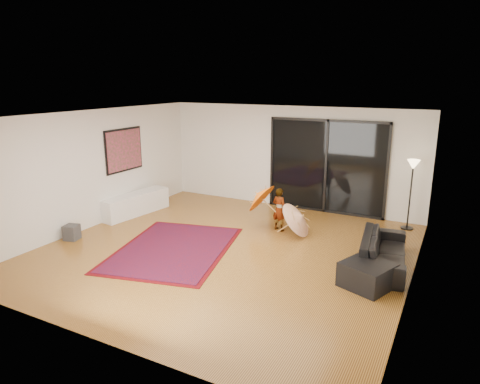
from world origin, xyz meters
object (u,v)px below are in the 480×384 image
Objects in this scene: sofa at (383,251)px; ottoman at (367,275)px; child at (279,209)px; media_console at (135,204)px.

sofa reaches higher than ottoman.
ottoman is 0.74× the size of child.
child reaches higher than sofa.
child is at bearing 141.42° from ottoman.
sofa reaches higher than media_console.
media_console is 0.97× the size of sofa.
sofa is at bearing 4.33° from media_console.
ottoman is (6.11, -1.32, -0.06)m from media_console.
media_console is 6.25m from ottoman.
sofa is at bearing 175.38° from child.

